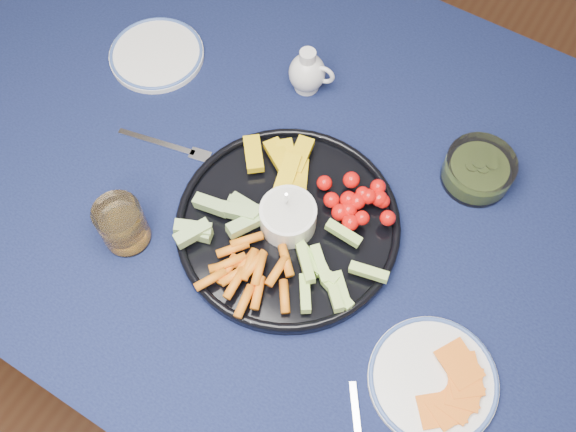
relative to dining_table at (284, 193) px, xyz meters
The scene contains 8 objects.
dining_table is the anchor object (origin of this frame).
crudite_platter 0.16m from the dining_table, 56.34° to the right, with size 0.39×0.39×0.12m.
creamer_pitcher 0.24m from the dining_table, 108.41° to the left, with size 0.09×0.07×0.10m.
pickle_bowl 0.37m from the dining_table, 28.59° to the left, with size 0.12×0.12×0.06m.
cheese_plate 0.46m from the dining_table, 27.28° to the right, with size 0.20×0.20×0.02m.
juice_tumbler 0.33m from the dining_table, 121.82° to the right, with size 0.08×0.08×0.10m.
fork_left 0.23m from the dining_table, 161.45° to the right, with size 0.18×0.06×0.00m.
side_plate_extra 0.38m from the dining_table, 165.61° to the left, with size 0.19×0.19×0.02m.
Camera 1 is at (0.32, -0.51, 1.76)m, focal length 40.00 mm.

